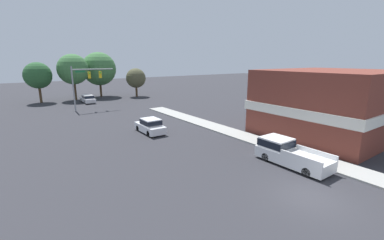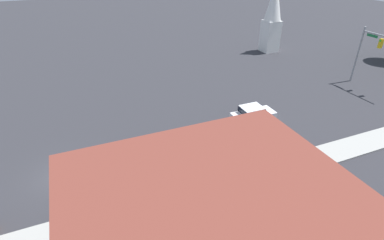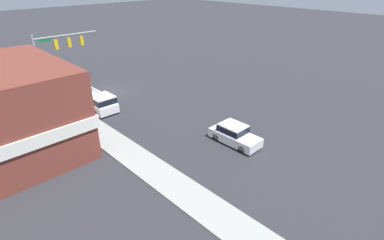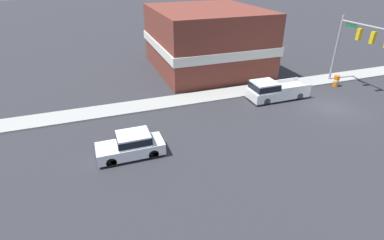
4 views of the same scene
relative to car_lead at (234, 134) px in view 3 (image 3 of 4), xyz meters
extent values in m
plane|color=#2D2D33|center=(1.46, -17.58, -0.83)|extent=(200.00, 200.00, 0.00)
cube|color=#9E9E99|center=(7.16, -17.58, -0.76)|extent=(2.40, 60.00, 0.14)
cylinder|color=gray|center=(6.99, -22.19, 2.50)|extent=(0.22, 0.22, 6.65)
cylinder|color=gray|center=(3.36, -22.19, 5.32)|extent=(7.26, 0.18, 0.18)
cube|color=gold|center=(4.67, -22.19, 4.46)|extent=(0.36, 0.36, 1.05)
sphere|color=yellow|center=(4.67, -22.39, 4.77)|extent=(0.22, 0.22, 0.22)
cube|color=gold|center=(3.16, -22.19, 4.46)|extent=(0.36, 0.36, 1.05)
sphere|color=yellow|center=(3.16, -22.39, 4.77)|extent=(0.22, 0.22, 0.22)
cube|color=gold|center=(1.64, -22.19, 4.46)|extent=(0.36, 0.36, 1.05)
sphere|color=yellow|center=(1.64, -22.39, 4.77)|extent=(0.22, 0.22, 0.22)
cube|color=#196B38|center=(5.79, -22.19, 5.03)|extent=(1.40, 0.04, 0.30)
cylinder|color=black|center=(-0.79, 1.43, -0.50)|extent=(0.22, 0.66, 0.66)
cylinder|color=black|center=(0.79, 1.43, -0.50)|extent=(0.22, 0.66, 0.66)
cylinder|color=black|center=(-0.79, -1.22, -0.50)|extent=(0.22, 0.66, 0.66)
cylinder|color=black|center=(0.79, -1.22, -0.50)|extent=(0.22, 0.66, 0.66)
cube|color=silver|center=(0.00, 0.10, -0.27)|extent=(1.80, 4.27, 0.75)
cube|color=silver|center=(0.00, -0.15, 0.44)|extent=(1.66, 2.05, 0.68)
cube|color=black|center=(0.00, -0.15, 0.44)|extent=(1.68, 2.13, 0.48)
cylinder|color=black|center=(3.79, -12.47, -0.50)|extent=(0.22, 0.66, 0.66)
cylinder|color=black|center=(5.65, -12.47, -0.50)|extent=(0.22, 0.66, 0.66)
cylinder|color=black|center=(3.79, -15.91, -0.50)|extent=(0.22, 0.66, 0.66)
cylinder|color=black|center=(5.65, -15.91, -0.50)|extent=(0.22, 0.66, 0.66)
cube|color=white|center=(4.72, -14.19, -0.22)|extent=(2.08, 5.55, 0.85)
cube|color=white|center=(4.72, -12.67, 0.59)|extent=(1.98, 2.11, 0.77)
cube|color=black|center=(4.72, -12.67, 0.59)|extent=(2.00, 2.19, 0.54)
cube|color=white|center=(3.74, -15.39, 0.38)|extent=(0.12, 3.14, 0.35)
cube|color=white|center=(5.70, -15.39, 0.38)|extent=(0.12, 3.14, 0.35)
cylinder|color=orange|center=(5.36, -21.50, -0.27)|extent=(0.54, 0.54, 1.13)
cylinder|color=white|center=(5.36, -21.50, -0.21)|extent=(0.55, 0.55, 0.20)
camera|label=1|loc=(-11.89, -24.51, 6.96)|focal=24.00mm
camera|label=2|loc=(21.25, -15.30, 13.88)|focal=28.00mm
camera|label=3|loc=(17.21, 12.91, 11.79)|focal=28.00mm
camera|label=4|loc=(-16.60, 1.78, 10.44)|focal=28.00mm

